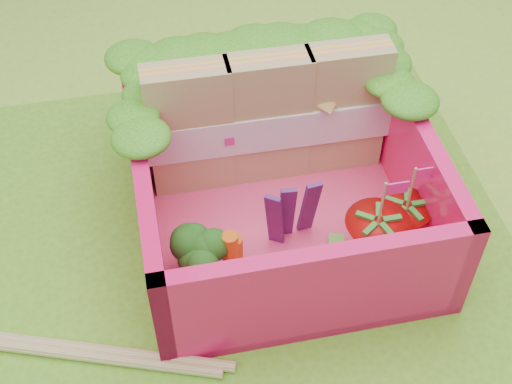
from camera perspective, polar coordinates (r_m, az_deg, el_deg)
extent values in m
plane|color=#7DC938|center=(3.34, -1.57, -5.41)|extent=(14.00, 14.00, 0.00)
cube|color=#69A525|center=(3.32, -1.57, -5.26)|extent=(2.60, 2.60, 0.03)
cube|color=#EF3D72|center=(3.42, 2.03, -2.25)|extent=(1.30, 1.30, 0.05)
cube|color=#FF1562|center=(3.67, -0.05, 7.50)|extent=(1.30, 0.07, 0.55)
cube|color=#FF1562|center=(2.86, 4.95, -8.21)|extent=(1.30, 0.07, 0.55)
cube|color=#FF1562|center=(3.18, -8.71, -1.01)|extent=(0.07, 1.30, 0.55)
cube|color=#FF1562|center=(3.39, 12.32, 2.13)|extent=(0.07, 1.30, 0.55)
ellipsoid|color=#247B16|center=(3.39, -8.37, 10.27)|extent=(0.30, 0.30, 0.11)
ellipsoid|color=#247B16|center=(3.39, -6.25, 10.57)|extent=(0.30, 0.30, 0.11)
ellipsoid|color=#247B16|center=(3.40, -4.13, 10.86)|extent=(0.30, 0.30, 0.11)
ellipsoid|color=#247B16|center=(3.42, -2.02, 11.13)|extent=(0.30, 0.30, 0.11)
ellipsoid|color=#247B16|center=(3.44, 0.07, 11.38)|extent=(0.30, 0.30, 0.11)
ellipsoid|color=#247B16|center=(3.46, 2.14, 11.62)|extent=(0.30, 0.30, 0.11)
ellipsoid|color=#247B16|center=(3.48, 4.19, 11.84)|extent=(0.30, 0.30, 0.11)
ellipsoid|color=#247B16|center=(3.52, 6.20, 12.04)|extent=(0.30, 0.30, 0.11)
ellipsoid|color=#247B16|center=(3.55, 8.18, 12.22)|extent=(0.30, 0.30, 0.11)
ellipsoid|color=#247B16|center=(3.02, -8.95, 4.68)|extent=(0.27, 0.27, 0.10)
ellipsoid|color=#247B16|center=(3.12, -9.19, 6.38)|extent=(0.27, 0.27, 0.10)
ellipsoid|color=#247B16|center=(3.23, -9.42, 7.97)|extent=(0.27, 0.27, 0.10)
ellipsoid|color=#247B16|center=(3.34, -9.64, 9.46)|extent=(0.27, 0.27, 0.10)
ellipsoid|color=#247B16|center=(3.45, -9.85, 10.85)|extent=(0.27, 0.27, 0.10)
ellipsoid|color=#247B16|center=(3.23, 12.07, 7.44)|extent=(0.27, 0.27, 0.10)
ellipsoid|color=#247B16|center=(3.32, 11.25, 8.98)|extent=(0.27, 0.27, 0.10)
ellipsoid|color=#247B16|center=(3.43, 10.47, 10.42)|extent=(0.27, 0.27, 0.10)
ellipsoid|color=#247B16|center=(3.53, 9.73, 11.78)|extent=(0.27, 0.27, 0.10)
ellipsoid|color=#247B16|center=(3.64, 9.03, 13.05)|extent=(0.27, 0.27, 0.10)
cube|color=tan|center=(3.33, -5.30, 5.07)|extent=(0.39, 0.15, 0.69)
cube|color=tan|center=(3.37, 0.96, 5.94)|extent=(0.39, 0.15, 0.69)
cube|color=tan|center=(3.45, 7.02, 6.71)|extent=(0.39, 0.15, 0.69)
cube|color=silver|center=(3.39, 0.95, 5.50)|extent=(1.25, 0.19, 0.20)
cylinder|color=#77AB52|center=(3.12, -4.65, -6.17)|extent=(0.12, 0.12, 0.15)
ellipsoid|color=#1C4E14|center=(3.01, -4.81, -4.66)|extent=(0.33, 0.33, 0.12)
cylinder|color=orange|center=(3.06, -2.05, -5.24)|extent=(0.07, 0.07, 0.29)
cylinder|color=orange|center=(3.10, -1.67, -5.15)|extent=(0.07, 0.07, 0.24)
cube|color=#521B5F|center=(3.13, 1.50, -2.23)|extent=(0.07, 0.05, 0.38)
cube|color=#521B5F|center=(3.16, 2.48, -1.62)|extent=(0.07, 0.03, 0.38)
cube|color=#521B5F|center=(3.19, 4.28, -1.22)|extent=(0.07, 0.03, 0.38)
cone|color=#BA0B0F|center=(3.15, 9.44, -4.06)|extent=(0.28, 0.28, 0.28)
cylinder|color=tan|center=(2.96, 10.06, -0.89)|extent=(0.01, 0.01, 0.24)
cube|color=#F5289A|center=(2.91, 11.18, 0.31)|extent=(0.10, 0.01, 0.06)
cone|color=#BA0B0F|center=(3.27, 11.67, -2.54)|extent=(0.24, 0.24, 0.24)
cylinder|color=tan|center=(3.10, 12.33, 0.32)|extent=(0.01, 0.01, 0.24)
cube|color=#F5289A|center=(3.06, 13.43, 1.48)|extent=(0.10, 0.01, 0.06)
cube|color=#51A433|center=(3.46, 10.40, -1.22)|extent=(0.32, 0.10, 0.05)
cube|color=#51A433|center=(3.31, 11.75, -4.33)|extent=(0.32, 0.09, 0.05)
cube|color=#51A433|center=(3.20, 6.28, -5.79)|extent=(0.17, 0.32, 0.05)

